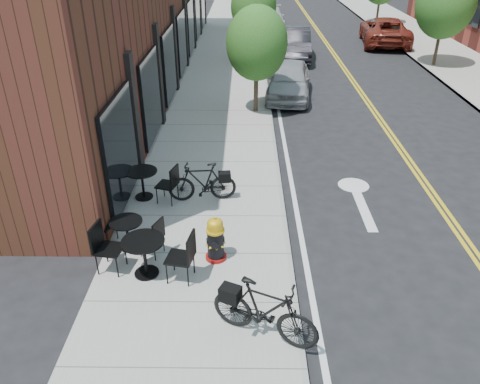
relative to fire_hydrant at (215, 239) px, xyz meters
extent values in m
plane|color=black|center=(1.60, 0.17, -0.60)|extent=(120.00, 120.00, 0.00)
cube|color=#9E9B93|center=(-0.40, 10.17, -0.54)|extent=(4.00, 70.00, 0.12)
cylinder|color=#382B1E|center=(1.00, 9.17, 0.33)|extent=(0.16, 0.16, 1.61)
ellipsoid|color=#22561B|center=(1.00, 9.17, 2.01)|extent=(2.20, 2.20, 2.64)
cylinder|color=#382B1E|center=(1.00, 17.17, 0.36)|extent=(0.16, 0.16, 1.68)
ellipsoid|color=#22561B|center=(1.00, 17.17, 2.12)|extent=(2.30, 2.30, 2.76)
cylinder|color=#382B1E|center=(1.00, 25.17, 0.31)|extent=(0.16, 0.16, 1.57)
cylinder|color=#382B1E|center=(1.00, 33.17, 0.38)|extent=(0.16, 0.16, 1.71)
cylinder|color=#382B1E|center=(10.20, 16.17, 0.43)|extent=(0.16, 0.16, 1.82)
ellipsoid|color=#22561B|center=(10.20, 16.17, 2.46)|extent=(2.80, 2.80, 3.36)
cylinder|color=#382B1E|center=(10.20, 28.17, 0.43)|extent=(0.16, 0.16, 1.82)
cylinder|color=maroon|center=(0.00, 0.00, -0.45)|extent=(0.51, 0.51, 0.07)
cylinder|color=black|center=(0.00, 0.00, -0.12)|extent=(0.39, 0.39, 0.66)
cylinder|color=gold|center=(0.00, 0.00, 0.22)|extent=(0.44, 0.44, 0.04)
cylinder|color=gold|center=(0.00, 0.00, 0.31)|extent=(0.38, 0.38, 0.15)
ellipsoid|color=gold|center=(0.00, 0.00, 0.40)|extent=(0.37, 0.37, 0.19)
cylinder|color=gold|center=(0.00, 0.00, 0.50)|extent=(0.06, 0.06, 0.07)
imported|color=black|center=(-0.47, 2.42, 0.03)|extent=(1.75, 0.64, 1.03)
imported|color=black|center=(0.93, -2.15, 0.09)|extent=(1.95, 1.27, 1.14)
cylinder|color=black|center=(-1.91, 0.36, -0.46)|extent=(0.53, 0.53, 0.03)
cylinder|color=black|center=(-1.91, 0.36, -0.15)|extent=(0.07, 0.07, 0.65)
cylinder|color=black|center=(-1.91, 0.36, 0.18)|extent=(0.92, 0.92, 0.03)
cylinder|color=black|center=(-1.37, -0.53, -0.46)|extent=(0.57, 0.57, 0.03)
cylinder|color=black|center=(-1.37, -0.53, -0.08)|extent=(0.08, 0.08, 0.78)
cylinder|color=black|center=(-1.37, -0.53, 0.32)|extent=(0.98, 0.98, 0.03)
cylinder|color=black|center=(-2.00, 2.53, -0.46)|extent=(0.57, 0.57, 0.03)
cylinder|color=black|center=(-2.00, 2.53, -0.10)|extent=(0.08, 0.08, 0.73)
cylinder|color=black|center=(-2.00, 2.53, 0.27)|extent=(0.99, 0.99, 0.03)
imported|color=#9B9DA3|center=(2.40, 11.18, 0.13)|extent=(2.24, 4.47, 1.46)
imported|color=black|center=(3.20, 17.84, 0.19)|extent=(1.92, 4.85, 1.57)
imported|color=#B5B4B9|center=(2.40, 27.02, 0.06)|extent=(1.93, 4.56, 1.31)
imported|color=maroon|center=(9.00, 21.48, 0.19)|extent=(3.38, 6.00, 1.58)
camera|label=1|loc=(0.59, -7.88, 5.58)|focal=35.00mm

